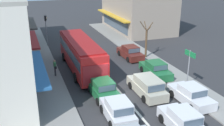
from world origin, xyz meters
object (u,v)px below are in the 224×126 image
Objects in this scene: street_tree_right at (146,41)px; wagon_adjacent_lane_trail at (147,86)px; pedestrian_with_handbag_near at (55,67)px; city_bus at (81,53)px; parked_sedan_kerb_front at (191,95)px; traffic_light_downstreet at (46,26)px; directional_road_sign at (189,61)px; hatchback_behind_bus_near at (118,110)px; parked_sedan_kerb_third at (130,53)px; hatchback_queue_far_back at (182,121)px; parked_sedan_kerb_second at (155,69)px; sedan_behind_bus_mid at (103,89)px.

wagon_adjacent_lane_trail is at bearing -115.84° from street_tree_right.
pedestrian_with_handbag_near reaches higher than wagon_adjacent_lane_trail.
city_bus is at bearing 117.87° from wagon_adjacent_lane_trail.
traffic_light_downstreet reaches higher than parked_sedan_kerb_front.
parked_sedan_kerb_front is 0.95× the size of street_tree_right.
directional_road_sign is (7.61, -7.71, 0.80)m from city_bus.
city_bus is 10.25m from hatchback_behind_bus_near.
pedestrian_with_handbag_near is at bearing 108.24° from hatchback_behind_bus_near.
city_bus is at bearing 91.08° from hatchback_behind_bus_near.
pedestrian_with_handbag_near is (-9.32, 8.84, 0.40)m from parked_sedan_kerb_front.
directional_road_sign is (1.12, 2.11, 2.01)m from parked_sedan_kerb_front.
parked_sedan_kerb_third is at bearing 97.61° from directional_road_sign.
city_bus is 2.41× the size of wagon_adjacent_lane_trail.
hatchback_queue_far_back is at bearing -100.26° from parked_sedan_kerb_third.
parked_sedan_kerb_second is at bearing -17.92° from pedestrian_with_handbag_near.
parked_sedan_kerb_third is at bearing 53.99° from sedan_behind_bus_mid.
parked_sedan_kerb_second is at bearing -31.60° from city_bus.
city_bus is 2.56× the size of parked_sedan_kerb_front.
city_bus reaches higher than pedestrian_with_handbag_near.
directional_road_sign is at bearing -5.28° from wagon_adjacent_lane_trail.
wagon_adjacent_lane_trail is 9.29m from pedestrian_with_handbag_near.
traffic_light_downstreet is at bearing 97.05° from hatchback_behind_bus_near.
street_tree_right reaches higher than wagon_adjacent_lane_trail.
street_tree_right is 2.73× the size of pedestrian_with_handbag_near.
parked_sedan_kerb_second is 16.77m from traffic_light_downstreet.
traffic_light_downstreet is 1.17× the size of directional_road_sign.
hatchback_behind_bus_near is at bearing 143.04° from hatchback_queue_far_back.
parked_sedan_kerb_third is at bearing 16.05° from city_bus.
traffic_light_downstreet is (-2.58, 16.59, 2.19)m from sedan_behind_bus_mid.
wagon_adjacent_lane_trail is at bearing 136.45° from parked_sedan_kerb_front.
street_tree_right is at bearing 11.36° from pedestrian_with_handbag_near.
traffic_light_downstreet is 13.66m from street_tree_right.
street_tree_right is at bearing 73.63° from parked_sedan_kerb_second.
hatchback_queue_far_back is 7.16m from sedan_behind_bus_mid.
parked_sedan_kerb_front is at bearing -98.08° from street_tree_right.
sedan_behind_bus_mid is 0.96× the size of street_tree_right.
hatchback_queue_far_back is 14.74m from street_tree_right.
street_tree_right is (10.36, -8.87, -0.78)m from traffic_light_downstreet.
directional_road_sign is (1.09, -3.70, 2.01)m from parked_sedan_kerb_second.
parked_sedan_kerb_third is 12.15m from traffic_light_downstreet.
hatchback_behind_bus_near is 8.06m from directional_road_sign.
wagon_adjacent_lane_trail is 1.07× the size of traffic_light_downstreet.
wagon_adjacent_lane_trail is 9.51m from parked_sedan_kerb_third.
street_tree_right reaches higher than parked_sedan_kerb_front.
parked_sedan_kerb_third is at bearing 75.16° from wagon_adjacent_lane_trail.
hatchback_queue_far_back is 0.83× the size of wagon_adjacent_lane_trail.
hatchback_queue_far_back is 0.88× the size of sedan_behind_bus_mid.
parked_sedan_kerb_front is 21.87m from traffic_light_downstreet.
hatchback_behind_bus_near reaches higher than sedan_behind_bus_mid.
hatchback_behind_bus_near is at bearing -176.77° from parked_sedan_kerb_front.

